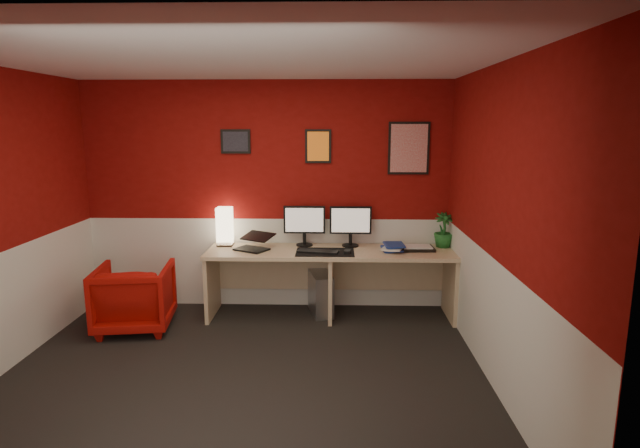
# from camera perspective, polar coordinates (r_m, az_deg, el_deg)

# --- Properties ---
(ground) EXTENTS (4.00, 3.50, 0.01)m
(ground) POSITION_cam_1_polar(r_m,az_deg,el_deg) (4.42, -8.59, -16.53)
(ground) COLOR black
(ground) RESTS_ON ground
(ceiling) EXTENTS (4.00, 3.50, 0.01)m
(ceiling) POSITION_cam_1_polar(r_m,az_deg,el_deg) (3.95, -9.68, 17.61)
(ceiling) COLOR white
(ceiling) RESTS_ON ground
(wall_back) EXTENTS (4.00, 0.01, 2.50)m
(wall_back) POSITION_cam_1_polar(r_m,az_deg,el_deg) (5.71, -5.89, 3.05)
(wall_back) COLOR maroon
(wall_back) RESTS_ON ground
(wall_front) EXTENTS (4.00, 0.01, 2.50)m
(wall_front) POSITION_cam_1_polar(r_m,az_deg,el_deg) (2.37, -16.97, -8.90)
(wall_front) COLOR maroon
(wall_front) RESTS_ON ground
(wall_right) EXTENTS (0.01, 3.50, 2.50)m
(wall_right) POSITION_cam_1_polar(r_m,az_deg,el_deg) (4.13, 19.31, -0.58)
(wall_right) COLOR maroon
(wall_right) RESTS_ON ground
(wainscot_back) EXTENTS (4.00, 0.01, 1.00)m
(wainscot_back) POSITION_cam_1_polar(r_m,az_deg,el_deg) (5.85, -5.75, -4.24)
(wainscot_back) COLOR silver
(wainscot_back) RESTS_ON ground
(wainscot_right) EXTENTS (0.01, 3.50, 1.00)m
(wainscot_right) POSITION_cam_1_polar(r_m,az_deg,el_deg) (4.34, 18.61, -10.34)
(wainscot_right) COLOR silver
(wainscot_right) RESTS_ON ground
(desk) EXTENTS (2.60, 0.65, 0.73)m
(desk) POSITION_cam_1_polar(r_m,az_deg,el_deg) (5.52, 1.16, -6.60)
(desk) COLOR tan
(desk) RESTS_ON ground
(shoji_lamp) EXTENTS (0.16, 0.16, 0.40)m
(shoji_lamp) POSITION_cam_1_polar(r_m,az_deg,el_deg) (5.69, -10.50, -0.38)
(shoji_lamp) COLOR #FFE5B2
(shoji_lamp) RESTS_ON desk
(laptop) EXTENTS (0.40, 0.36, 0.22)m
(laptop) POSITION_cam_1_polar(r_m,az_deg,el_deg) (5.44, -7.62, -1.77)
(laptop) COLOR black
(laptop) RESTS_ON desk
(monitor_left) EXTENTS (0.45, 0.06, 0.58)m
(monitor_left) POSITION_cam_1_polar(r_m,az_deg,el_deg) (5.57, -1.75, 0.50)
(monitor_left) COLOR black
(monitor_left) RESTS_ON desk
(monitor_right) EXTENTS (0.45, 0.06, 0.58)m
(monitor_right) POSITION_cam_1_polar(r_m,az_deg,el_deg) (5.55, 3.41, 0.45)
(monitor_right) COLOR black
(monitor_right) RESTS_ON desk
(desk_mat) EXTENTS (0.60, 0.38, 0.01)m
(desk_mat) POSITION_cam_1_polar(r_m,az_deg,el_deg) (5.33, 0.57, -3.13)
(desk_mat) COLOR black
(desk_mat) RESTS_ON desk
(keyboard) EXTENTS (0.44, 0.22, 0.02)m
(keyboard) POSITION_cam_1_polar(r_m,az_deg,el_deg) (5.31, -0.22, -3.05)
(keyboard) COLOR black
(keyboard) RESTS_ON desk_mat
(mouse) EXTENTS (0.07, 0.11, 0.03)m
(mouse) POSITION_cam_1_polar(r_m,az_deg,el_deg) (5.28, 3.04, -3.07)
(mouse) COLOR black
(mouse) RESTS_ON desk_mat
(book_bottom) EXTENTS (0.22, 0.29, 0.03)m
(book_bottom) POSITION_cam_1_polar(r_m,az_deg,el_deg) (5.45, 6.88, -2.79)
(book_bottom) COLOR navy
(book_bottom) RESTS_ON desk
(book_middle) EXTENTS (0.29, 0.33, 0.02)m
(book_middle) POSITION_cam_1_polar(r_m,az_deg,el_deg) (5.44, 7.09, -2.54)
(book_middle) COLOR silver
(book_middle) RESTS_ON book_bottom
(book_top) EXTENTS (0.22, 0.28, 0.03)m
(book_top) POSITION_cam_1_polar(r_m,az_deg,el_deg) (5.41, 7.14, -2.35)
(book_top) COLOR navy
(book_top) RESTS_ON book_middle
(zen_tray) EXTENTS (0.36, 0.26, 0.03)m
(zen_tray) POSITION_cam_1_polar(r_m,az_deg,el_deg) (5.53, 10.68, -2.67)
(zen_tray) COLOR black
(zen_tray) RESTS_ON desk
(potted_plant) EXTENTS (0.24, 0.24, 0.37)m
(potted_plant) POSITION_cam_1_polar(r_m,az_deg,el_deg) (5.68, 13.55, -0.66)
(potted_plant) COLOR #19591E
(potted_plant) RESTS_ON desk
(pc_tower) EXTENTS (0.30, 0.48, 0.45)m
(pc_tower) POSITION_cam_1_polar(r_m,az_deg,el_deg) (5.64, 0.08, -7.69)
(pc_tower) COLOR #99999E
(pc_tower) RESTS_ON ground
(armchair) EXTENTS (0.80, 0.82, 0.66)m
(armchair) POSITION_cam_1_polar(r_m,az_deg,el_deg) (5.53, -19.86, -7.61)
(armchair) COLOR #AE110B
(armchair) RESTS_ON ground
(art_left) EXTENTS (0.32, 0.02, 0.26)m
(art_left) POSITION_cam_1_polar(r_m,az_deg,el_deg) (5.69, -9.33, 9.01)
(art_left) COLOR black
(art_left) RESTS_ON wall_back
(art_center) EXTENTS (0.28, 0.02, 0.36)m
(art_center) POSITION_cam_1_polar(r_m,az_deg,el_deg) (5.60, -0.21, 8.61)
(art_center) COLOR orange
(art_center) RESTS_ON wall_back
(art_right) EXTENTS (0.44, 0.02, 0.56)m
(art_right) POSITION_cam_1_polar(r_m,az_deg,el_deg) (5.65, 9.81, 8.27)
(art_right) COLOR red
(art_right) RESTS_ON wall_back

